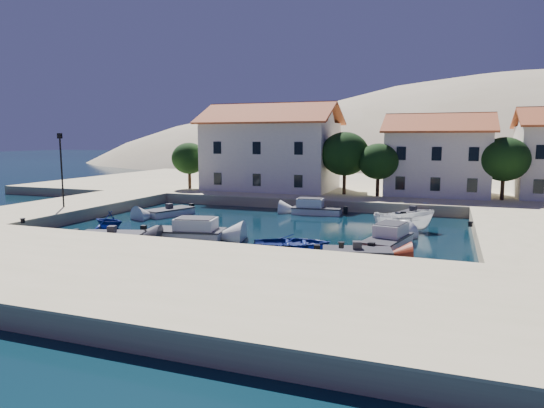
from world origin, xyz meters
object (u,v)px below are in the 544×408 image
Objects in this scene: cabin_cruiser_south at (186,231)px; building_mid at (438,154)px; boat_east at (403,231)px; lamppost at (61,163)px; rowboat_south at (292,249)px; cabin_cruiser_east at (387,240)px; building_left at (271,146)px.

building_mid is at bearing 47.02° from cabin_cruiser_south.
lamppost is at bearing 75.81° from boat_east.
cabin_cruiser_east reaches higher than rowboat_south.
rowboat_south is at bearing -66.93° from building_left.
building_left is 27.29m from cabin_cruiser_east.
lamppost is at bearing -119.90° from building_left.
building_mid is 2.07× the size of cabin_cruiser_east.
building_mid reaches higher than cabin_cruiser_east.
cabin_cruiser_east reaches higher than boat_east.
cabin_cruiser_south reaches higher than rowboat_south.
rowboat_south is at bearing -10.94° from lamppost.
building_mid is 2.32× the size of boat_east.
building_left reaches higher than lamppost.
cabin_cruiser_south is at bearing -84.10° from building_left.
building_left is at bearing -176.82° from building_mid.
lamppost is 1.12× the size of cabin_cruiser_south.
lamppost reaches higher than cabin_cruiser_south.
building_left reaches higher than building_mid.
lamppost reaches higher than boat_east.
cabin_cruiser_east is (-2.24, -22.60, -4.75)m from building_mid.
cabin_cruiser_south is 7.91m from rowboat_south.
rowboat_south is at bearing -106.95° from building_mid.
building_mid is at bearing 3.18° from building_left.
building_mid reaches higher than cabin_cruiser_south.
building_mid reaches higher than rowboat_south.
lamppost is at bearing 58.31° from rowboat_south.
lamppost is 15.02m from cabin_cruiser_south.
building_mid is 23.21m from cabin_cruiser_east.
building_left is 1.40× the size of building_mid.
cabin_cruiser_east is (27.26, -1.60, -4.28)m from lamppost.
building_left is 23.53m from boat_east.
building_mid is at bearing 6.46° from cabin_cruiser_east.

